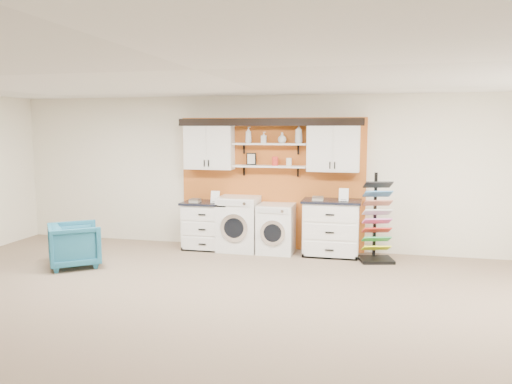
% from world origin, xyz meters
% --- Properties ---
extents(floor, '(10.00, 10.00, 0.00)m').
position_xyz_m(floor, '(0.00, 0.00, 0.00)').
color(floor, '#846D58').
rests_on(floor, ground).
extents(ceiling, '(10.00, 10.00, 0.00)m').
position_xyz_m(ceiling, '(0.00, 0.00, 2.80)').
color(ceiling, white).
rests_on(ceiling, wall_back).
extents(wall_back, '(10.00, 0.00, 10.00)m').
position_xyz_m(wall_back, '(0.00, 4.00, 1.40)').
color(wall_back, silver).
rests_on(wall_back, floor).
extents(accent_panel, '(3.40, 0.07, 2.40)m').
position_xyz_m(accent_panel, '(0.00, 3.96, 1.20)').
color(accent_panel, '#BD5D20').
rests_on(accent_panel, wall_back).
extents(upper_cabinet_left, '(0.90, 0.35, 0.84)m').
position_xyz_m(upper_cabinet_left, '(-1.13, 3.79, 1.88)').
color(upper_cabinet_left, white).
rests_on(upper_cabinet_left, wall_back).
extents(upper_cabinet_right, '(0.90, 0.35, 0.84)m').
position_xyz_m(upper_cabinet_right, '(1.13, 3.79, 1.88)').
color(upper_cabinet_right, white).
rests_on(upper_cabinet_right, wall_back).
extents(shelf_lower, '(1.32, 0.28, 0.03)m').
position_xyz_m(shelf_lower, '(0.00, 3.80, 1.53)').
color(shelf_lower, white).
rests_on(shelf_lower, wall_back).
extents(shelf_upper, '(1.32, 0.28, 0.03)m').
position_xyz_m(shelf_upper, '(0.00, 3.80, 1.93)').
color(shelf_upper, white).
rests_on(shelf_upper, wall_back).
extents(crown_molding, '(3.30, 0.41, 0.13)m').
position_xyz_m(crown_molding, '(0.00, 3.81, 2.33)').
color(crown_molding, black).
rests_on(crown_molding, wall_back).
extents(picture_frame, '(0.18, 0.02, 0.22)m').
position_xyz_m(picture_frame, '(-0.35, 3.85, 1.66)').
color(picture_frame, black).
rests_on(picture_frame, shelf_lower).
extents(canister_red, '(0.11, 0.11, 0.16)m').
position_xyz_m(canister_red, '(0.10, 3.80, 1.62)').
color(canister_red, red).
rests_on(canister_red, shelf_lower).
extents(canister_cream, '(0.10, 0.10, 0.14)m').
position_xyz_m(canister_cream, '(0.35, 3.80, 1.61)').
color(canister_cream, silver).
rests_on(canister_cream, shelf_lower).
extents(base_cabinet_left, '(0.89, 0.66, 0.87)m').
position_xyz_m(base_cabinet_left, '(-1.13, 3.64, 0.44)').
color(base_cabinet_left, white).
rests_on(base_cabinet_left, floor).
extents(base_cabinet_right, '(1.00, 0.66, 0.98)m').
position_xyz_m(base_cabinet_right, '(1.13, 3.64, 0.49)').
color(base_cabinet_right, white).
rests_on(base_cabinet_right, floor).
extents(washer, '(0.71, 0.71, 0.99)m').
position_xyz_m(washer, '(-0.53, 3.64, 0.49)').
color(washer, white).
rests_on(washer, floor).
extents(dryer, '(0.62, 0.71, 0.87)m').
position_xyz_m(dryer, '(0.16, 3.64, 0.44)').
color(dryer, white).
rests_on(dryer, floor).
extents(sample_rack, '(0.63, 0.56, 1.48)m').
position_xyz_m(sample_rack, '(1.89, 3.43, 0.49)').
color(sample_rack, black).
rests_on(sample_rack, floor).
extents(armchair, '(1.07, 1.06, 0.70)m').
position_xyz_m(armchair, '(-2.82, 2.01, 0.35)').
color(armchair, '#1E6484').
rests_on(armchair, floor).
extents(soap_bottle_a, '(0.16, 0.16, 0.29)m').
position_xyz_m(soap_bottle_a, '(-0.39, 3.80, 2.09)').
color(soap_bottle_a, silver).
rests_on(soap_bottle_a, shelf_upper).
extents(soap_bottle_b, '(0.10, 0.10, 0.20)m').
position_xyz_m(soap_bottle_b, '(-0.11, 3.80, 2.05)').
color(soap_bottle_b, silver).
rests_on(soap_bottle_b, shelf_upper).
extents(soap_bottle_c, '(0.21, 0.21, 0.19)m').
position_xyz_m(soap_bottle_c, '(0.22, 3.80, 2.04)').
color(soap_bottle_c, silver).
rests_on(soap_bottle_c, shelf_upper).
extents(soap_bottle_d, '(0.18, 0.18, 0.34)m').
position_xyz_m(soap_bottle_d, '(0.52, 3.80, 2.12)').
color(soap_bottle_d, silver).
rests_on(soap_bottle_d, shelf_upper).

